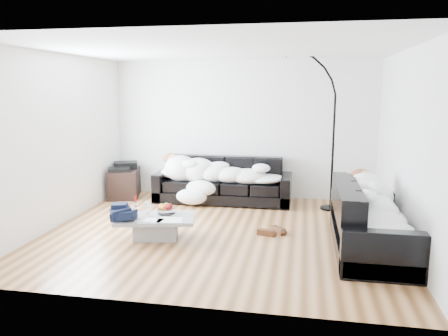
% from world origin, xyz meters
% --- Properties ---
extents(ground, '(5.00, 5.00, 0.00)m').
position_xyz_m(ground, '(0.00, 0.00, 0.00)').
color(ground, brown).
rests_on(ground, ground).
extents(wall_back, '(5.00, 0.02, 2.60)m').
position_xyz_m(wall_back, '(0.00, 2.25, 1.30)').
color(wall_back, silver).
rests_on(wall_back, ground).
extents(wall_left, '(0.02, 4.50, 2.60)m').
position_xyz_m(wall_left, '(-2.50, 0.00, 1.30)').
color(wall_left, silver).
rests_on(wall_left, ground).
extents(wall_right, '(0.02, 4.50, 2.60)m').
position_xyz_m(wall_right, '(2.50, 0.00, 1.30)').
color(wall_right, silver).
rests_on(wall_right, ground).
extents(ceiling, '(5.00, 5.00, 0.00)m').
position_xyz_m(ceiling, '(0.00, 0.00, 2.60)').
color(ceiling, white).
rests_on(ceiling, ground).
extents(sofa_back, '(2.49, 0.86, 0.81)m').
position_xyz_m(sofa_back, '(-0.29, 1.73, 0.41)').
color(sofa_back, black).
rests_on(sofa_back, ground).
extents(sofa_right, '(0.90, 2.11, 0.85)m').
position_xyz_m(sofa_right, '(2.05, -0.33, 0.43)').
color(sofa_right, black).
rests_on(sofa_right, ground).
extents(sleeper_back, '(2.11, 0.73, 0.42)m').
position_xyz_m(sleeper_back, '(-0.29, 1.68, 0.63)').
color(sleeper_back, white).
rests_on(sleeper_back, sofa_back).
extents(sleeper_right, '(0.76, 1.81, 0.44)m').
position_xyz_m(sleeper_right, '(2.05, -0.33, 0.64)').
color(sleeper_right, white).
rests_on(sleeper_right, sofa_right).
extents(teal_cushion, '(0.42, 0.38, 0.20)m').
position_xyz_m(teal_cushion, '(1.99, 0.32, 0.72)').
color(teal_cushion, '#0B434D').
rests_on(teal_cushion, sofa_right).
extents(coffee_table, '(1.18, 0.84, 0.31)m').
position_xyz_m(coffee_table, '(-0.83, -0.44, 0.16)').
color(coffee_table, '#939699').
rests_on(coffee_table, ground).
extents(fruit_bowl, '(0.25, 0.25, 0.15)m').
position_xyz_m(fruit_bowl, '(-0.73, -0.26, 0.39)').
color(fruit_bowl, white).
rests_on(fruit_bowl, coffee_table).
extents(wine_glass_a, '(0.08, 0.08, 0.19)m').
position_xyz_m(wine_glass_a, '(-1.00, -0.32, 0.41)').
color(wine_glass_a, white).
rests_on(wine_glass_a, coffee_table).
extents(wine_glass_b, '(0.09, 0.09, 0.18)m').
position_xyz_m(wine_glass_b, '(-1.12, -0.42, 0.41)').
color(wine_glass_b, white).
rests_on(wine_glass_b, coffee_table).
extents(wine_glass_c, '(0.10, 0.10, 0.19)m').
position_xyz_m(wine_glass_c, '(-0.91, -0.45, 0.41)').
color(wine_glass_c, white).
rests_on(wine_glass_c, coffee_table).
extents(candle_left, '(0.04, 0.04, 0.22)m').
position_xyz_m(candle_left, '(-1.20, -0.26, 0.42)').
color(candle_left, maroon).
rests_on(candle_left, coffee_table).
extents(candle_right, '(0.04, 0.04, 0.23)m').
position_xyz_m(candle_right, '(-1.21, -0.20, 0.43)').
color(candle_right, maroon).
rests_on(candle_right, coffee_table).
extents(newspaper_a, '(0.38, 0.31, 0.01)m').
position_xyz_m(newspaper_a, '(-0.58, -0.56, 0.32)').
color(newspaper_a, silver).
rests_on(newspaper_a, coffee_table).
extents(newspaper_b, '(0.28, 0.21, 0.01)m').
position_xyz_m(newspaper_b, '(-0.80, -0.61, 0.32)').
color(newspaper_b, silver).
rests_on(newspaper_b, coffee_table).
extents(navy_jacket, '(0.41, 0.38, 0.17)m').
position_xyz_m(navy_jacket, '(-1.24, -0.67, 0.48)').
color(navy_jacket, black).
rests_on(navy_jacket, coffee_table).
extents(shoes, '(0.51, 0.46, 0.09)m').
position_xyz_m(shoes, '(0.75, 0.03, 0.05)').
color(shoes, '#472311').
rests_on(shoes, ground).
extents(av_cabinet, '(0.72, 0.90, 0.54)m').
position_xyz_m(av_cabinet, '(-2.24, 1.76, 0.27)').
color(av_cabinet, black).
rests_on(av_cabinet, ground).
extents(stereo, '(0.54, 0.49, 0.13)m').
position_xyz_m(stereo, '(-2.24, 1.76, 0.60)').
color(stereo, black).
rests_on(stereo, av_cabinet).
extents(floor_lamp, '(0.91, 0.45, 2.42)m').
position_xyz_m(floor_lamp, '(1.66, 1.57, 1.21)').
color(floor_lamp, black).
rests_on(floor_lamp, ground).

